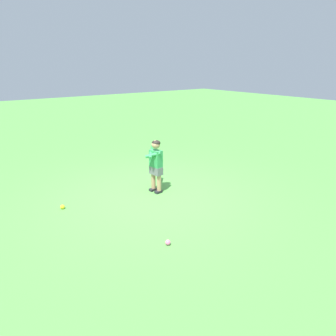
{
  "coord_description": "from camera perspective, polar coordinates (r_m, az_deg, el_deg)",
  "views": [
    {
      "loc": [
        4.65,
        -3.05,
        2.5
      ],
      "look_at": [
        -0.21,
        0.56,
        0.45
      ],
      "focal_mm": 33.11,
      "sensor_mm": 36.0,
      "label": 1
    }
  ],
  "objects": [
    {
      "name": "ground_plane",
      "position": [
        6.1,
        -3.06,
        -5.54
      ],
      "size": [
        40.0,
        40.0,
        0.0
      ],
      "primitive_type": "plane",
      "color": "#519942"
    },
    {
      "name": "child_batter",
      "position": [
        6.18,
        -2.32,
        1.25
      ],
      "size": [
        0.56,
        0.45,
        1.08
      ],
      "color": "#232328",
      "rests_on": "ground"
    },
    {
      "name": "play_ball_behind_batter",
      "position": [
        5.95,
        -18.85,
        -6.78
      ],
      "size": [
        0.08,
        0.08,
        0.08
      ],
      "primitive_type": "sphere",
      "color": "yellow",
      "rests_on": "ground"
    },
    {
      "name": "play_ball_by_bucket",
      "position": [
        4.61,
        -0.02,
        -13.54
      ],
      "size": [
        0.08,
        0.08,
        0.08
      ],
      "primitive_type": "sphere",
      "color": "pink",
      "rests_on": "ground"
    }
  ]
}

